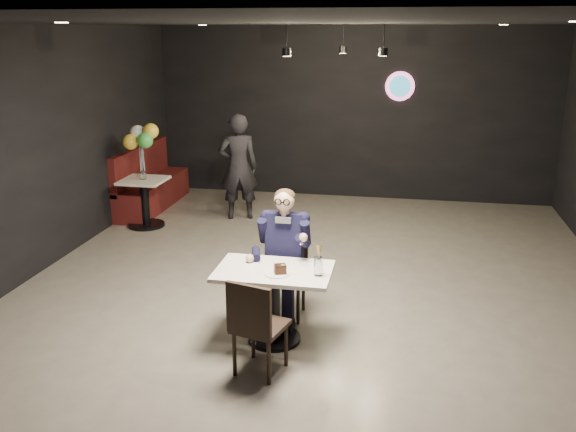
% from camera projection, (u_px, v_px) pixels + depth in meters
% --- Properties ---
extents(floor, '(9.00, 9.00, 0.00)m').
position_uv_depth(floor, '(313.00, 298.00, 6.96)').
color(floor, gray).
rests_on(floor, ground).
extents(wall_sign, '(0.50, 0.06, 0.50)m').
position_uv_depth(wall_sign, '(400.00, 86.00, 10.42)').
color(wall_sign, pink).
rests_on(wall_sign, floor).
extents(pendant_lights, '(1.40, 1.20, 0.36)m').
position_uv_depth(pendant_lights, '(339.00, 34.00, 7.99)').
color(pendant_lights, black).
rests_on(pendant_lights, floor).
extents(main_table, '(1.10, 0.70, 0.75)m').
position_uv_depth(main_table, '(274.00, 305.00, 5.91)').
color(main_table, white).
rests_on(main_table, floor).
extents(chair_far, '(0.42, 0.46, 0.92)m').
position_uv_depth(chair_far, '(285.00, 276.00, 6.40)').
color(chair_far, black).
rests_on(chair_far, floor).
extents(chair_near, '(0.52, 0.55, 0.92)m').
position_uv_depth(chair_near, '(260.00, 324.00, 5.35)').
color(chair_near, black).
rests_on(chair_near, floor).
extents(seated_man, '(0.60, 0.80, 1.44)m').
position_uv_depth(seated_man, '(285.00, 252.00, 6.32)').
color(seated_man, black).
rests_on(seated_man, floor).
extents(dessert_plate, '(0.25, 0.25, 0.01)m').
position_uv_depth(dessert_plate, '(277.00, 273.00, 5.68)').
color(dessert_plate, white).
rests_on(dessert_plate, main_table).
extents(cake_slice, '(0.13, 0.12, 0.08)m').
position_uv_depth(cake_slice, '(280.00, 269.00, 5.66)').
color(cake_slice, black).
rests_on(cake_slice, dessert_plate).
extents(mint_leaf, '(0.07, 0.04, 0.01)m').
position_uv_depth(mint_leaf, '(283.00, 265.00, 5.65)').
color(mint_leaf, green).
rests_on(mint_leaf, cake_slice).
extents(sundae_glass, '(0.08, 0.08, 0.18)m').
position_uv_depth(sundae_glass, '(318.00, 266.00, 5.64)').
color(sundae_glass, silver).
rests_on(sundae_glass, main_table).
extents(wafer_cone, '(0.07, 0.07, 0.12)m').
position_uv_depth(wafer_cone, '(319.00, 252.00, 5.58)').
color(wafer_cone, tan).
rests_on(wafer_cone, sundae_glass).
extents(booth_bench, '(0.53, 2.10, 1.05)m').
position_uv_depth(booth_bench, '(152.00, 178.00, 10.33)').
color(booth_bench, '#400D0F').
rests_on(booth_bench, floor).
extents(side_table, '(0.65, 0.65, 0.81)m').
position_uv_depth(side_table, '(145.00, 201.00, 9.37)').
color(side_table, white).
rests_on(side_table, floor).
extents(balloon_vase, '(0.09, 0.09, 0.14)m').
position_uv_depth(balloon_vase, '(143.00, 175.00, 9.25)').
color(balloon_vase, silver).
rests_on(balloon_vase, side_table).
extents(balloon_bunch, '(0.43, 0.43, 0.70)m').
position_uv_depth(balloon_bunch, '(141.00, 147.00, 9.13)').
color(balloon_bunch, yellow).
rests_on(balloon_bunch, balloon_vase).
extents(passerby, '(0.71, 0.58, 1.69)m').
position_uv_depth(passerby, '(238.00, 167.00, 9.66)').
color(passerby, black).
rests_on(passerby, floor).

